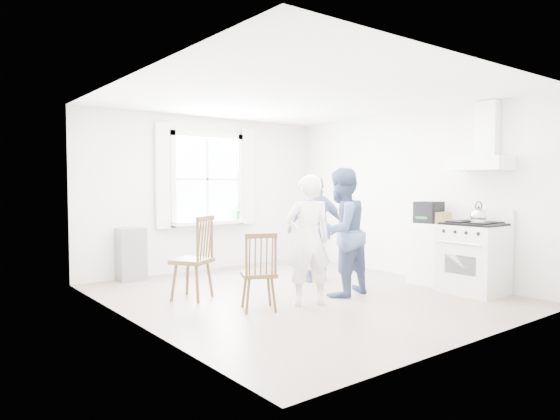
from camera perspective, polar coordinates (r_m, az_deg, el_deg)
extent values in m
cube|color=gray|center=(6.71, 2.33, -9.73)|extent=(4.62, 5.12, 0.02)
cube|color=silver|center=(8.63, -8.49, 1.85)|extent=(4.62, 0.04, 2.64)
cube|color=silver|center=(4.90, 21.69, 0.82)|extent=(4.62, 0.04, 2.64)
cube|color=silver|center=(5.38, -16.50, 1.08)|extent=(0.04, 5.12, 2.64)
cube|color=silver|center=(8.20, 14.59, 1.73)|extent=(0.04, 5.12, 2.64)
cube|color=white|center=(6.65, 2.37, 12.89)|extent=(4.62, 5.12, 0.02)
cube|color=white|center=(8.60, -8.39, 3.51)|extent=(1.20, 0.02, 1.40)
cube|color=white|center=(8.61, -8.33, 8.48)|extent=(1.38, 0.09, 0.09)
cube|color=white|center=(8.60, -8.25, -1.46)|extent=(1.38, 0.09, 0.09)
cube|color=white|center=(8.28, -12.19, 3.50)|extent=(0.09, 0.09, 1.58)
cube|color=white|center=(8.91, -4.67, 3.51)|extent=(0.09, 0.09, 1.58)
cube|color=white|center=(8.53, -8.00, -1.39)|extent=(1.38, 0.24, 0.06)
cube|color=#FAE8CD|center=(8.19, -13.25, 3.84)|extent=(0.24, 0.05, 1.70)
cube|color=#FAE8CD|center=(8.99, -3.68, 3.83)|extent=(0.24, 0.05, 1.70)
cube|color=white|center=(7.23, 21.93, 4.93)|extent=(0.45, 0.76, 0.18)
cube|color=white|center=(7.40, 22.60, 8.53)|extent=(0.14, 0.30, 0.76)
cube|color=gray|center=(7.93, -16.65, -4.87)|extent=(0.40, 0.30, 0.80)
cube|color=silver|center=(7.20, 21.27, -5.26)|extent=(0.65, 0.76, 0.92)
cube|color=black|center=(7.15, 21.34, -1.48)|extent=(0.61, 0.72, 0.03)
cube|color=silver|center=(7.40, 22.53, -0.70)|extent=(0.06, 0.76, 0.20)
cylinder|color=silver|center=(6.88, 19.82, -3.59)|extent=(0.02, 0.61, 0.02)
sphere|color=silver|center=(7.00, 21.73, -0.61)|extent=(0.21, 0.21, 0.21)
cylinder|color=silver|center=(7.01, 21.72, -1.12)|extent=(0.19, 0.19, 0.04)
torus|color=black|center=(7.00, 21.75, 0.41)|extent=(0.13, 0.04, 0.13)
cube|color=white|center=(7.64, 17.04, -4.79)|extent=(0.50, 0.55, 0.90)
cube|color=black|center=(7.58, 16.63, -0.80)|extent=(0.37, 0.34, 0.17)
cube|color=black|center=(7.57, 16.65, 0.38)|extent=(0.37, 0.34, 0.15)
cube|color=#9A7A4A|center=(7.54, 17.80, -0.84)|extent=(0.31, 0.27, 0.17)
cube|color=#462F16|center=(6.48, -10.03, -5.73)|extent=(0.62, 0.62, 0.05)
cube|color=#462F16|center=(6.36, -8.50, -3.22)|extent=(0.40, 0.30, 0.59)
cylinder|color=#462F16|center=(6.53, -10.01, -7.95)|extent=(0.04, 0.04, 0.47)
cube|color=#462F16|center=(5.84, -2.46, -7.35)|extent=(0.51, 0.50, 0.05)
cube|color=#462F16|center=(5.64, -2.17, -5.14)|extent=(0.36, 0.21, 0.50)
cylinder|color=#462F16|center=(5.89, -2.45, -9.45)|extent=(0.03, 0.03, 0.40)
imported|color=white|center=(6.04, 3.22, -3.46)|extent=(0.75, 0.75, 1.58)
imported|color=#405077|center=(6.58, 7.01, -2.51)|extent=(0.91, 0.91, 1.68)
imported|color=navy|center=(7.52, 4.19, -2.07)|extent=(1.14, 1.14, 1.61)
imported|color=#316E33|center=(8.78, -4.92, -0.02)|extent=(0.23, 0.23, 0.31)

